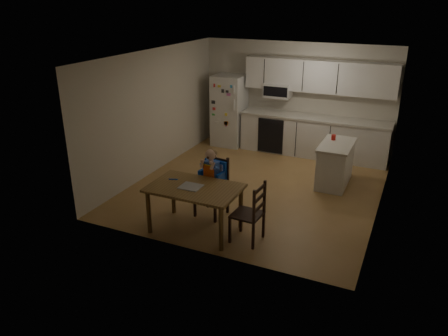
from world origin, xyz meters
name	(u,v)px	position (x,y,z in m)	size (l,w,h in m)	color
room	(268,118)	(0.00, 0.48, 1.25)	(4.52, 5.01, 2.51)	olive
refrigerator	(229,111)	(-1.55, 2.15, 0.85)	(0.72, 0.70, 1.70)	silver
kitchen_run	(314,118)	(0.50, 2.24, 0.88)	(3.37, 0.62, 2.15)	silver
kitchen_island	(335,164)	(1.32, 0.77, 0.42)	(0.59, 1.12, 0.83)	silver
red_cup	(334,137)	(1.20, 0.98, 0.88)	(0.08, 0.08, 0.10)	red
dining_table	(195,193)	(-0.30, -1.97, 0.65)	(1.39, 0.90, 0.75)	brown
napkin	(191,187)	(-0.35, -2.00, 0.75)	(0.32, 0.28, 0.01)	#A9A9AE
toddler_spoon	(173,179)	(-0.75, -1.87, 0.75)	(0.02, 0.02, 0.12)	blue
chair_booster	(213,175)	(-0.29, -1.35, 0.71)	(0.49, 0.49, 1.18)	black
chair_side	(253,210)	(0.65, -1.93, 0.54)	(0.44, 0.44, 0.95)	black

